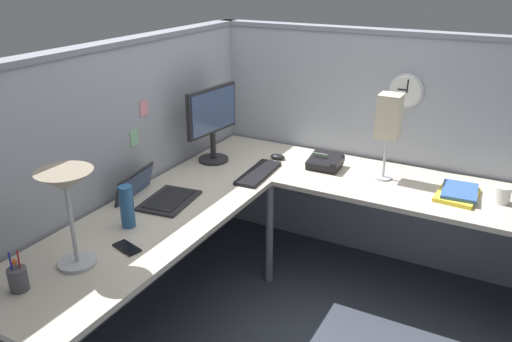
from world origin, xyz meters
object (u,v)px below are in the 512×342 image
Objects in this scene: monitor at (212,119)px; book_stack at (458,193)px; wall_clock at (406,91)px; coffee_mug at (503,195)px; keyboard at (258,173)px; thermos_flask at (127,207)px; computer_mouse at (278,157)px; desk_lamp_paper at (389,118)px; office_phone at (326,163)px; laptop at (154,195)px; desk_lamp_dome at (66,189)px; cell_phone at (127,248)px; pen_cup at (18,279)px.

monitor reaches higher than book_stack.
book_stack is at bearing -130.98° from wall_clock.
monitor reaches higher than coffee_mug.
keyboard is 0.95m from thermos_flask.
coffee_mug is at bearing -91.03° from computer_mouse.
coffee_mug is at bearing -92.96° from desk_lamp_paper.
desk_lamp_paper is at bearing -77.45° from monitor.
keyboard is 0.45m from office_phone.
laptop is at bearing -177.73° from monitor.
laptop is 1.41× the size of book_stack.
desk_lamp_paper is at bearing -30.45° from desk_lamp_dome.
wall_clock is at bearing 49.02° from book_stack.
desk_lamp_dome is 0.42m from cell_phone.
laptop is 1.91× the size of thermos_flask.
coffee_mug is (-0.03, -0.67, -0.34)m from desk_lamp_paper.
desk_lamp_paper is at bearing -49.42° from laptop.
monitor is at bearing 107.81° from office_phone.
thermos_flask reaches higher than laptop.
office_phone reaches higher than cell_phone.
desk_lamp_paper is (1.84, -1.00, 0.33)m from pen_cup.
desk_lamp_dome is at bearing 166.05° from keyboard.
monitor reaches higher than desk_lamp_dome.
desk_lamp_dome is 2.02× the size of wall_clock.
wall_clock is (1.90, -0.95, 0.12)m from desk_lamp_dome.
coffee_mug reaches higher than cell_phone.
laptop is 4.37× the size of coffee_mug.
keyboard is 4.48× the size of coffee_mug.
keyboard is 0.86m from desk_lamp_paper.
computer_mouse is 0.58× the size of pen_cup.
wall_clock is at bearing -25.31° from pen_cup.
desk_lamp_dome is 0.40m from pen_cup.
laptop is at bearing 116.69° from coffee_mug.
monitor reaches higher than keyboard.
desk_lamp_dome reaches higher than coffee_mug.
laptop is 0.69m from keyboard.
laptop is at bearing 130.58° from desk_lamp_paper.
desk_lamp_dome is at bearing -169.97° from laptop.
desk_lamp_paper is at bearing 81.74° from book_stack.
laptop is at bearing 159.21° from computer_mouse.
coffee_mug is at bearing -82.32° from keyboard.
thermos_flask is 2.29× the size of coffee_mug.
desk_lamp_paper reaches higher than laptop.
office_phone is at bearing -90.39° from computer_mouse.
pen_cup is (-1.60, -0.09, -0.24)m from monitor.
coffee_mug is (1.81, -1.67, -0.00)m from pen_cup.
keyboard is 0.97× the size of desk_lamp_dome.
cell_phone is (0.45, -0.17, -0.05)m from pen_cup.
computer_mouse reaches higher than cell_phone.
thermos_flask is 2.03m from coffee_mug.
thermos_flask is at bearing 53.74° from cell_phone.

